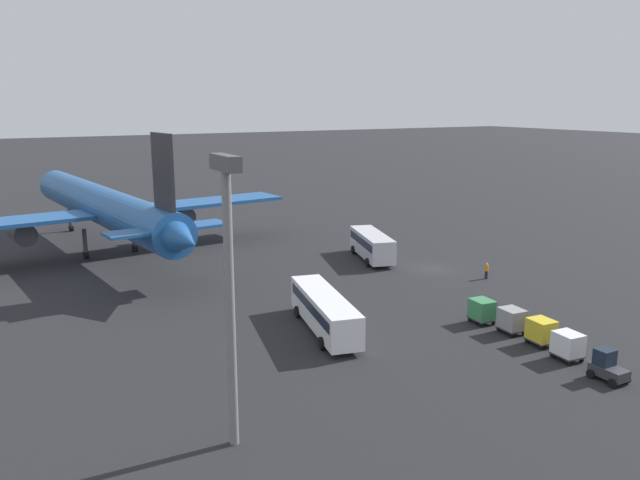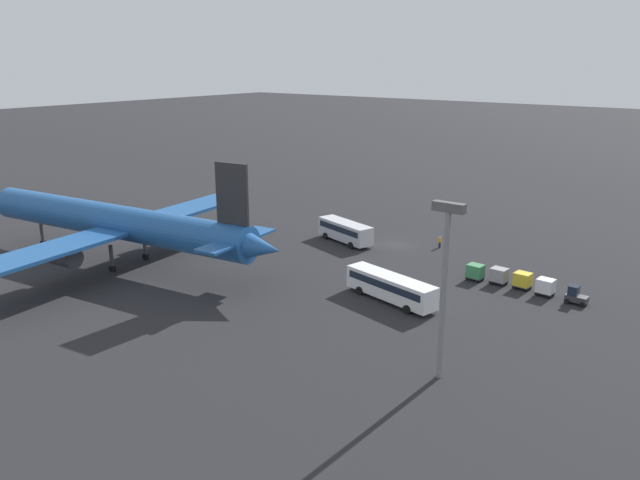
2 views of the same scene
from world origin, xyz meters
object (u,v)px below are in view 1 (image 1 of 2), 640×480
airplane (104,207)px  cargo_cart_white (568,344)px  shuttle_bus_near (372,244)px  baggage_tug (607,367)px  cargo_cart_grey (512,319)px  cargo_cart_green (482,310)px  worker_person (486,271)px  shuttle_bus_far (325,309)px  cargo_cart_yellow (541,330)px

airplane → cargo_cart_white: airplane is taller
airplane → shuttle_bus_near: bearing=-131.3°
baggage_tug → cargo_cart_grey: (9.43, -0.85, 0.25)m
cargo_cart_green → baggage_tug: bearing=178.1°
shuttle_bus_near → cargo_cart_green: shuttle_bus_near is taller
cargo_cart_white → airplane: bearing=24.5°
shuttle_bus_near → cargo_cart_green: bearing=-172.9°
worker_person → cargo_cart_grey: bearing=143.2°
shuttle_bus_far → cargo_cart_green: bearing=-98.8°
baggage_tug → cargo_cart_white: 3.60m
shuttle_bus_far → cargo_cart_yellow: size_ratio=5.88×
airplane → cargo_cart_yellow: bearing=-160.4°
cargo_cart_green → airplane: bearing=29.0°
baggage_tug → cargo_cart_green: size_ratio=1.15×
cargo_cart_white → cargo_cart_green: size_ratio=1.00×
shuttle_bus_far → cargo_cart_grey: (-7.89, -12.93, -0.65)m
cargo_cart_green → cargo_cart_white: bearing=179.9°
worker_person → cargo_cart_yellow: 18.42m
cargo_cart_yellow → shuttle_bus_far: bearing=50.3°
shuttle_bus_far → worker_person: bearing=-64.7°
cargo_cart_grey → cargo_cart_green: bearing=8.4°
shuttle_bus_far → shuttle_bus_near: bearing=-30.1°
cargo_cart_yellow → cargo_cart_grey: (2.93, 0.10, 0.00)m
baggage_tug → cargo_cart_green: bearing=-1.0°
cargo_cart_white → shuttle_bus_far: bearing=42.2°
shuttle_bus_near → cargo_cart_white: shuttle_bus_near is taller
cargo_cart_white → cargo_cart_grey: (5.86, -0.45, 0.00)m
cargo_cart_white → cargo_cart_grey: size_ratio=1.00×
airplane → worker_person: airplane is taller
airplane → shuttle_bus_far: (-36.35, -10.39, -3.98)m
cargo_cart_green → cargo_cart_yellow: bearing=-174.8°
baggage_tug → cargo_cart_grey: bearing=-4.2°
shuttle_bus_near → shuttle_bus_far: (-17.80, 16.54, -0.05)m
airplane → baggage_tug: (-53.67, -22.47, -4.88)m
airplane → baggage_tug: airplane is taller
shuttle_bus_near → shuttle_bus_far: size_ratio=0.84×
worker_person → cargo_cart_green: bearing=134.7°
shuttle_bus_near → cargo_cart_yellow: size_ratio=4.96×
cargo_cart_yellow → baggage_tug: bearing=171.7°
cargo_cart_white → cargo_cart_yellow: 2.98m
shuttle_bus_near → baggage_tug: size_ratio=4.33×
cargo_cart_white → cargo_cart_yellow: same height
shuttle_bus_far → baggage_tug: 21.14m
worker_person → cargo_cart_green: size_ratio=0.82×
baggage_tug → cargo_cart_grey: 9.47m
worker_person → cargo_cart_green: cargo_cart_green is taller
worker_person → cargo_cart_yellow: size_ratio=0.82×
shuttle_bus_near → cargo_cart_yellow: (-28.62, 3.51, -0.70)m
shuttle_bus_near → cargo_cart_grey: (-25.69, 3.61, -0.70)m
cargo_cart_white → baggage_tug: bearing=173.7°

